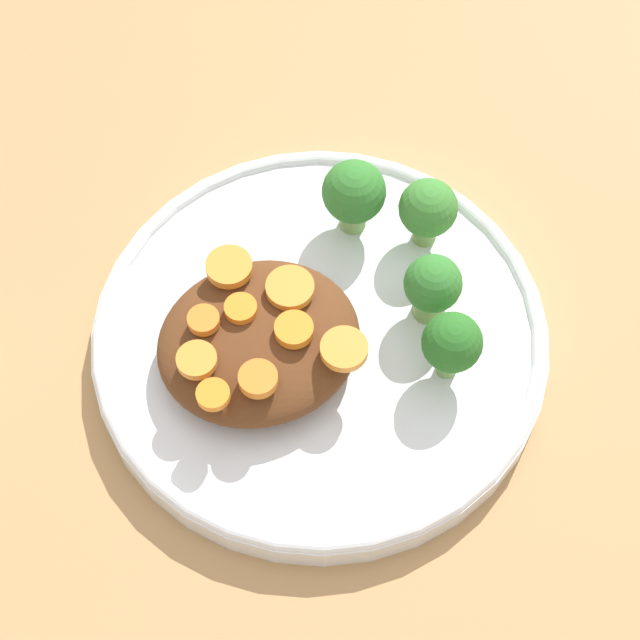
% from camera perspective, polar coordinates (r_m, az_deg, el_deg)
% --- Properties ---
extents(ground_plane, '(4.00, 4.00, 0.00)m').
position_cam_1_polar(ground_plane, '(0.65, 0.00, -1.49)').
color(ground_plane, tan).
extents(plate, '(0.27, 0.27, 0.02)m').
position_cam_1_polar(plate, '(0.64, 0.00, -0.95)').
color(plate, white).
rests_on(plate, ground_plane).
extents(stew_mound, '(0.11, 0.12, 0.03)m').
position_cam_1_polar(stew_mound, '(0.61, -3.44, -0.80)').
color(stew_mound, '#5B3319').
rests_on(stew_mound, plate).
extents(broccoli_floret_0, '(0.03, 0.03, 0.05)m').
position_cam_1_polar(broccoli_floret_0, '(0.60, 7.05, -1.28)').
color(broccoli_floret_0, '#759E51').
rests_on(broccoli_floret_0, plate).
extents(broccoli_floret_1, '(0.04, 0.04, 0.05)m').
position_cam_1_polar(broccoli_floret_1, '(0.65, 1.82, 6.75)').
color(broccoli_floret_1, '#7FA85B').
rests_on(broccoli_floret_1, plate).
extents(broccoli_floret_2, '(0.03, 0.03, 0.05)m').
position_cam_1_polar(broccoli_floret_2, '(0.62, 6.02, 1.78)').
color(broccoli_floret_2, '#759E51').
rests_on(broccoli_floret_2, plate).
extents(broccoli_floret_3, '(0.04, 0.04, 0.05)m').
position_cam_1_polar(broccoli_floret_3, '(0.64, 5.78, 5.87)').
color(broccoli_floret_3, '#759E51').
rests_on(broccoli_floret_3, plate).
extents(carrot_slice_0, '(0.03, 0.03, 0.01)m').
position_cam_1_polar(carrot_slice_0, '(0.61, -4.87, 2.85)').
color(carrot_slice_0, orange).
rests_on(carrot_slice_0, stew_mound).
extents(carrot_slice_1, '(0.03, 0.03, 0.01)m').
position_cam_1_polar(carrot_slice_1, '(0.60, -1.61, 1.73)').
color(carrot_slice_1, orange).
rests_on(carrot_slice_1, stew_mound).
extents(carrot_slice_2, '(0.03, 0.03, 0.01)m').
position_cam_1_polar(carrot_slice_2, '(0.58, 1.10, -1.63)').
color(carrot_slice_2, orange).
rests_on(carrot_slice_2, stew_mound).
extents(carrot_slice_3, '(0.02, 0.02, 0.01)m').
position_cam_1_polar(carrot_slice_3, '(0.57, -5.73, -3.98)').
color(carrot_slice_3, orange).
rests_on(carrot_slice_3, stew_mound).
extents(carrot_slice_4, '(0.02, 0.02, 0.01)m').
position_cam_1_polar(carrot_slice_4, '(0.60, -6.23, -0.00)').
color(carrot_slice_4, orange).
rests_on(carrot_slice_4, stew_mound).
extents(carrot_slice_5, '(0.02, 0.02, 0.01)m').
position_cam_1_polar(carrot_slice_5, '(0.60, -4.25, 0.62)').
color(carrot_slice_5, orange).
rests_on(carrot_slice_5, stew_mound).
extents(carrot_slice_6, '(0.02, 0.02, 0.01)m').
position_cam_1_polar(carrot_slice_6, '(0.58, -3.32, -3.15)').
color(carrot_slice_6, orange).
rests_on(carrot_slice_6, stew_mound).
extents(carrot_slice_7, '(0.02, 0.02, 0.01)m').
position_cam_1_polar(carrot_slice_7, '(0.58, -6.59, -2.13)').
color(carrot_slice_7, orange).
rests_on(carrot_slice_7, stew_mound).
extents(carrot_slice_8, '(0.02, 0.02, 0.01)m').
position_cam_1_polar(carrot_slice_8, '(0.59, -1.40, -0.51)').
color(carrot_slice_8, orange).
rests_on(carrot_slice_8, stew_mound).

